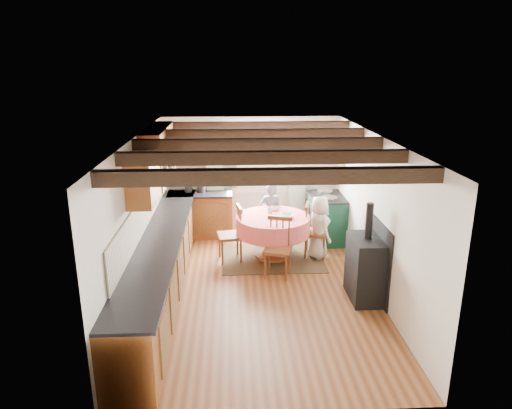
{
  "coord_description": "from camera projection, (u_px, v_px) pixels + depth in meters",
  "views": [
    {
      "loc": [
        -0.39,
        -6.64,
        3.43
      ],
      "look_at": [
        0.0,
        0.8,
        1.15
      ],
      "focal_mm": 32.54,
      "sensor_mm": 36.0,
      "label": 1
    }
  ],
  "objects": [
    {
      "name": "splash_back",
      "position": [
        203.0,
        176.0,
        9.57
      ],
      "size": [
        1.4,
        0.02,
        0.55
      ],
      "primitive_type": "cube",
      "color": "beige",
      "rests_on": "wall_back"
    },
    {
      "name": "worktop_left",
      "position": [
        161.0,
        237.0,
        7.03
      ],
      "size": [
        0.64,
        5.3,
        0.04
      ],
      "primitive_type": "cube",
      "color": "black",
      "rests_on": "base_cabinet_left"
    },
    {
      "name": "beam_d",
      "position": [
        255.0,
        134.0,
        7.64
      ],
      "size": [
        3.6,
        0.16,
        0.16
      ],
      "primitive_type": "cube",
      "color": "#352216",
      "rests_on": "ceiling"
    },
    {
      "name": "wall_picture",
      "position": [
        341.0,
        154.0,
        9.15
      ],
      "size": [
        0.04,
        0.5,
        0.6
      ],
      "primitive_type": "cube",
      "color": "gold",
      "rests_on": "wall_right"
    },
    {
      "name": "canister_wide",
      "position": [
        201.0,
        187.0,
        9.37
      ],
      "size": [
        0.18,
        0.18,
        0.2
      ],
      "primitive_type": "cylinder",
      "color": "#262628",
      "rests_on": "worktop_back"
    },
    {
      "name": "base_cabinet_left",
      "position": [
        162.0,
        265.0,
        7.16
      ],
      "size": [
        0.6,
        5.3,
        0.88
      ],
      "primitive_type": "cube",
      "color": "brown",
      "rests_on": "floor"
    },
    {
      "name": "bowl_a",
      "position": [
        287.0,
        216.0,
        8.24
      ],
      "size": [
        0.29,
        0.29,
        0.06
      ],
      "primitive_type": "imported",
      "rotation": [
        0.0,
        0.0,
        2.86
      ],
      "color": "silver",
      "rests_on": "dining_table"
    },
    {
      "name": "curtain_left",
      "position": [
        215.0,
        181.0,
        9.53
      ],
      "size": [
        0.35,
        0.1,
        2.1
      ],
      "primitive_type": "cube",
      "color": "beige",
      "rests_on": "wall_back"
    },
    {
      "name": "aga_range",
      "position": [
        326.0,
        217.0,
        9.27
      ],
      "size": [
        0.66,
        1.02,
        0.94
      ],
      "primitive_type": null,
      "color": "#103C2A",
      "rests_on": "floor"
    },
    {
      "name": "chair_right",
      "position": [
        316.0,
        231.0,
        8.45
      ],
      "size": [
        0.54,
        0.52,
        1.0
      ],
      "primitive_type": null,
      "rotation": [
        0.0,
        0.0,
        1.33
      ],
      "color": "brown",
      "rests_on": "floor"
    },
    {
      "name": "curtain_rod",
      "position": [
        256.0,
        127.0,
        9.25
      ],
      "size": [
        2.0,
        0.03,
        0.03
      ],
      "primitive_type": "cylinder",
      "rotation": [
        0.0,
        1.57,
        0.0
      ],
      "color": "black",
      "rests_on": "wall_back"
    },
    {
      "name": "cast_iron_stove",
      "position": [
        367.0,
        252.0,
        6.85
      ],
      "size": [
        0.45,
        0.75,
        1.51
      ],
      "primitive_type": null,
      "color": "black",
      "rests_on": "floor"
    },
    {
      "name": "wall_right",
      "position": [
        376.0,
        215.0,
        7.1
      ],
      "size": [
        0.0,
        5.5,
        2.4
      ],
      "primitive_type": "cube",
      "color": "silver",
      "rests_on": "ground"
    },
    {
      "name": "child_far",
      "position": [
        271.0,
        214.0,
        9.05
      ],
      "size": [
        0.45,
        0.3,
        1.22
      ],
      "primitive_type": "imported",
      "rotation": [
        0.0,
        0.0,
        3.12
      ],
      "color": "slate",
      "rests_on": "floor"
    },
    {
      "name": "beam_a",
      "position": [
        270.0,
        176.0,
        4.78
      ],
      "size": [
        3.6,
        0.16,
        0.16
      ],
      "primitive_type": "cube",
      "color": "#352216",
      "rests_on": "ceiling"
    },
    {
      "name": "dining_table",
      "position": [
        273.0,
        237.0,
        8.4
      ],
      "size": [
        1.33,
        1.33,
        0.8
      ],
      "primitive_type": null,
      "color": "#F66B50",
      "rests_on": "floor"
    },
    {
      "name": "wall_back",
      "position": [
        251.0,
        175.0,
        9.64
      ],
      "size": [
        3.6,
        0.0,
        2.4
      ],
      "primitive_type": "cube",
      "color": "silver",
      "rests_on": "ground"
    },
    {
      "name": "bowl_b",
      "position": [
        275.0,
        209.0,
        8.63
      ],
      "size": [
        0.22,
        0.22,
        0.06
      ],
      "primitive_type": "imported",
      "rotation": [
        0.0,
        0.0,
        3.43
      ],
      "color": "silver",
      "rests_on": "dining_table"
    },
    {
      "name": "beam_c",
      "position": [
        259.0,
        144.0,
        6.69
      ],
      "size": [
        3.6,
        0.16,
        0.16
      ],
      "primitive_type": "cube",
      "color": "#352216",
      "rests_on": "ceiling"
    },
    {
      "name": "child_right",
      "position": [
        319.0,
        227.0,
        8.38
      ],
      "size": [
        0.54,
        0.66,
        1.16
      ],
      "primitive_type": "imported",
      "rotation": [
        0.0,
        0.0,
        1.91
      ],
      "color": "beige",
      "rests_on": "floor"
    },
    {
      "name": "splash_left",
      "position": [
        144.0,
        213.0,
        7.21
      ],
      "size": [
        0.02,
        4.5,
        0.55
      ],
      "primitive_type": "cube",
      "color": "beige",
      "rests_on": "wall_left"
    },
    {
      "name": "worktop_back",
      "position": [
        200.0,
        194.0,
        9.37
      ],
      "size": [
        1.3,
        0.64,
        0.04
      ],
      "primitive_type": "cube",
      "color": "black",
      "rests_on": "base_cabinet_back"
    },
    {
      "name": "chair_near",
      "position": [
        278.0,
        248.0,
        7.65
      ],
      "size": [
        0.54,
        0.56,
        1.01
      ],
      "primitive_type": null,
      "rotation": [
        0.0,
        0.0,
        -0.29
      ],
      "color": "brown",
      "rests_on": "floor"
    },
    {
      "name": "wall_front",
      "position": [
        276.0,
        309.0,
        4.39
      ],
      "size": [
        3.6,
        0.0,
        2.4
      ],
      "primitive_type": "cube",
      "color": "silver",
      "rests_on": "ground"
    },
    {
      "name": "window_pane",
      "position": [
        256.0,
        156.0,
        9.52
      ],
      "size": [
        1.2,
        0.01,
        1.4
      ],
      "primitive_type": "cube",
      "color": "white",
      "rests_on": "wall_back"
    },
    {
      "name": "rug",
      "position": [
        272.0,
        257.0,
        8.51
      ],
      "size": [
        1.82,
        1.42,
        0.01
      ],
      "primitive_type": "cube",
      "color": "#46331F",
      "rests_on": "floor"
    },
    {
      "name": "beam_b",
      "position": [
        264.0,
        157.0,
        5.73
      ],
      "size": [
        3.6,
        0.16,
        0.16
      ],
      "primitive_type": "cube",
      "color": "#352216",
      "rests_on": "ceiling"
    },
    {
      "name": "ceiling",
      "position": [
        259.0,
        138.0,
        6.66
      ],
      "size": [
        3.6,
        5.5,
        0.0
      ],
      "primitive_type": "cube",
      "color": "white",
      "rests_on": "ground"
    },
    {
      "name": "floor",
      "position": [
        259.0,
        288.0,
        7.36
      ],
      "size": [
        3.6,
        5.5,
        0.0
      ],
      "primitive_type": "cube",
      "color": "brown",
      "rests_on": "ground"
    },
    {
      "name": "wall_cabinet_glass",
      "position": [
        159.0,
        154.0,
        7.86
      ],
      "size": [
        0.34,
        1.8,
        0.9
      ],
      "primitive_type": "cube",
      "color": "brown",
      "rests_on": "wall_left"
    },
    {
      "name": "canister_tall",
      "position": [
        188.0,
        186.0,
        9.38
      ],
      "size": [
        0.15,
        0.15,
        0.26
      ],
      "primitive_type": "cylinder",
      "color": "#262628",
      "rests_on": "worktop_back"
    },
    {
      "name": "cup",
      "position": [
        270.0,
        210.0,
        8.49
      ],
      "size": [
        0.1,
        0.1,
        0.09
      ],
      "primitive_type": "imported",
      "rotation": [
        0.0,
        0.0,
        1.56
      ],
      "color": "silver",
      "rests_on": "dining_table"
    },
    {
      "name": "wall_cabinet_solid",
      "position": [
        143.0,
        178.0,
        6.44
      ],
      "size": [
        0.34,
        0.9,
        0.7
      ],
      "primitive_type": "cube",
      "color": "brown",
      "rests_on": "wall_left"
    },
    {
      "name": "chair_left",
      "position": [
        230.0,
        234.0,
        8.28
      ],
      "size": [
        0.52,
        0.5,
        1.02
      ],
      "primitive_type": null,
      "rotation": [
        0.0,
        0.0,
        -1.41
      ],
      "color": "brown",
      "rests_on": "floor"
    },
    {
      "name": "base_cabinet_back",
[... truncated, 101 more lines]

